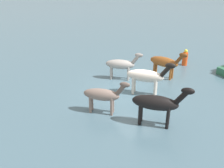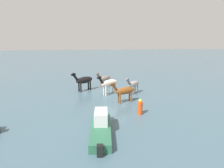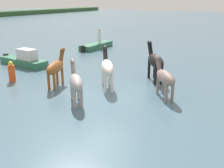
{
  "view_description": "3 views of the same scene",
  "coord_description": "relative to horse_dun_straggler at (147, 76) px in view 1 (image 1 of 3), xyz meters",
  "views": [
    {
      "loc": [
        9.86,
        -8.78,
        6.98
      ],
      "look_at": [
        -0.44,
        -0.95,
        0.65
      ],
      "focal_mm": 42.95,
      "sensor_mm": 36.0,
      "label": 1
    },
    {
      "loc": [
        2.88,
        16.86,
        5.03
      ],
      "look_at": [
        0.14,
        -0.75,
        0.7
      ],
      "focal_mm": 28.33,
      "sensor_mm": 36.0,
      "label": 2
    },
    {
      "loc": [
        -10.3,
        -5.69,
        4.32
      ],
      "look_at": [
        -0.88,
        -0.57,
        0.82
      ],
      "focal_mm": 41.98,
      "sensor_mm": 36.0,
      "label": 3
    }
  ],
  "objects": [
    {
      "name": "horse_dun_straggler",
      "position": [
        0.0,
        0.0,
        0.0
      ],
      "size": [
        2.31,
        1.8,
        1.99
      ],
      "rotation": [
        0.0,
        0.0,
        0.61
      ],
      "color": "silver",
      "rests_on": "ground_plane"
    },
    {
      "name": "horse_chestnut_trailing",
      "position": [
        2.37,
        -1.66,
        0.02
      ],
      "size": [
        2.33,
        1.89,
        2.03
      ],
      "rotation": [
        0.0,
        0.0,
        0.64
      ],
      "color": "black",
      "rests_on": "ground_plane"
    },
    {
      "name": "buoy_channel_marker",
      "position": [
        -1.51,
        5.12,
        -0.58
      ],
      "size": [
        0.36,
        0.36,
        1.14
      ],
      "color": "#E54C19",
      "rests_on": "ground_plane"
    },
    {
      "name": "horse_rear_stallion",
      "position": [
        -0.96,
        2.48,
        -0.09
      ],
      "size": [
        2.32,
        1.07,
        1.82
      ],
      "rotation": [
        0.0,
        0.0,
        0.31
      ],
      "color": "brown",
      "rests_on": "ground_plane"
    },
    {
      "name": "horse_pinto_flank",
      "position": [
        -2.38,
        0.19,
        -0.14
      ],
      "size": [
        1.88,
        1.78,
        1.74
      ],
      "rotation": [
        0.0,
        0.0,
        0.75
      ],
      "color": "#9E9993",
      "rests_on": "ground_plane"
    },
    {
      "name": "horse_dark_mare",
      "position": [
        0.1,
        -2.93,
        -0.13
      ],
      "size": [
        1.96,
        1.7,
        1.75
      ],
      "rotation": [
        0.0,
        0.0,
        0.69
      ],
      "color": "gray",
      "rests_on": "ground_plane"
    },
    {
      "name": "ground_plane",
      "position": [
        -0.66,
        -0.55,
        -1.09
      ],
      "size": [
        183.99,
        183.99,
        0.0
      ],
      "primitive_type": "plane",
      "color": "#476675"
    }
  ]
}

